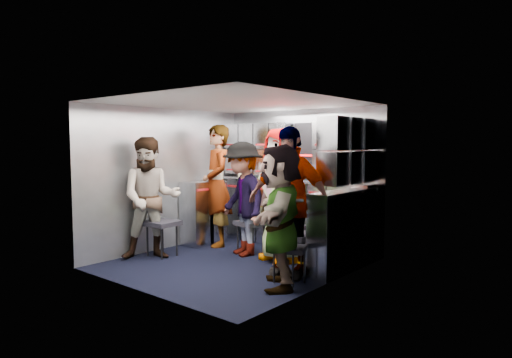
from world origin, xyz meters
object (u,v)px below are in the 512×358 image
Objects in this scene: jump_seat_near_left at (162,225)px; jump_seat_mid_left at (251,225)px; jump_seat_mid_right at (297,238)px; jump_seat_near_right at (289,251)px; attendant_arc_d at (289,202)px; attendant_arc_c at (281,195)px; attendant_arc_a at (151,198)px; attendant_arc_e at (280,216)px; attendant_arc_b at (243,199)px; jump_seat_center at (289,228)px; attendant_standing at (217,185)px.

jump_seat_mid_left is at bearing 49.21° from jump_seat_near_left.
jump_seat_mid_right reaches higher than jump_seat_near_right.
jump_seat_near_left is at bearing 179.25° from attendant_arc_d.
attendant_arc_c is (-0.66, 0.74, 0.52)m from jump_seat_near_right.
attendant_arc_a reaches higher than jump_seat_mid_left.
jump_seat_near_right is 0.45m from attendant_arc_e.
attendant_arc_b reaches higher than jump_seat_mid_left.
jump_seat_center is at bearing 125.90° from jump_seat_near_right.
jump_seat_mid_left is 0.88m from attendant_standing.
attendant_arc_d is (1.09, -0.40, 0.09)m from attendant_arc_b.
jump_seat_near_left is 1.08× the size of jump_seat_near_right.
attendant_arc_e is (1.28, -1.00, 0.38)m from jump_seat_mid_left.
attendant_standing reaches higher than attendant_arc_a.
attendant_arc_b is at bearing 43.25° from jump_seat_near_left.
attendant_arc_c reaches higher than attendant_arc_e.
attendant_arc_e is at bearing -1.25° from jump_seat_near_left.
jump_seat_center is 1.34m from attendant_arc_e.
attendant_standing reaches higher than attendant_arc_c.
attendant_arc_d reaches higher than attendant_arc_a.
jump_seat_near_right is 2.17m from attendant_arc_a.
attendant_arc_b reaches higher than attendant_arc_e.
jump_seat_near_left is 1.74m from attendant_arc_c.
jump_seat_center is 0.28× the size of attendant_arc_c.
attendant_arc_e is (0.19, -0.42, -0.10)m from attendant_arc_d.
attendant_standing is 1.16× the size of attendant_arc_b.
attendant_arc_b reaches higher than jump_seat_mid_right.
attendant_arc_c is at bearing 132.01° from jump_seat_near_right.
attendant_arc_a is (-1.44, -1.23, 0.42)m from jump_seat_center.
jump_seat_center is at bearing 8.91° from jump_seat_mid_left.
jump_seat_center is 0.51m from attendant_arc_c.
attendant_arc_c is 0.69m from attendant_arc_d.
jump_seat_near_left is at bearing -143.78° from jump_seat_center.
jump_seat_near_left is 2.13m from attendant_arc_e.
attendant_arc_e is at bearing 4.99° from attendant_standing.
attendant_standing reaches higher than jump_seat_mid_right.
attendant_arc_c is at bearing 27.64° from attendant_standing.
jump_seat_center is 0.30× the size of attendant_arc_a.
attendant_arc_c reaches higher than jump_seat_mid_right.
jump_seat_mid_left is 1.47m from attendant_arc_a.
attendant_arc_e is at bearing -58.82° from jump_seat_center.
attendant_arc_c is (1.32, -0.11, -0.04)m from attendant_standing.
jump_seat_mid_right is 1.05× the size of jump_seat_near_right.
attendant_standing is at bearing 149.53° from attendant_arc_d.
jump_seat_mid_right is (1.91, 0.55, -0.02)m from jump_seat_near_left.
attendant_arc_e reaches higher than jump_seat_near_right.
attendant_arc_d is (1.91, 0.55, 0.06)m from attendant_arc_a.
attendant_arc_e is (2.10, 0.13, -0.05)m from attendant_arc_a.
jump_seat_near_left is at bearing -127.49° from attendant_arc_e.
attendant_arc_c is (1.44, 0.87, 0.45)m from jump_seat_near_left.
attendant_arc_c is at bearing 32.14° from attendant_arc_b.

